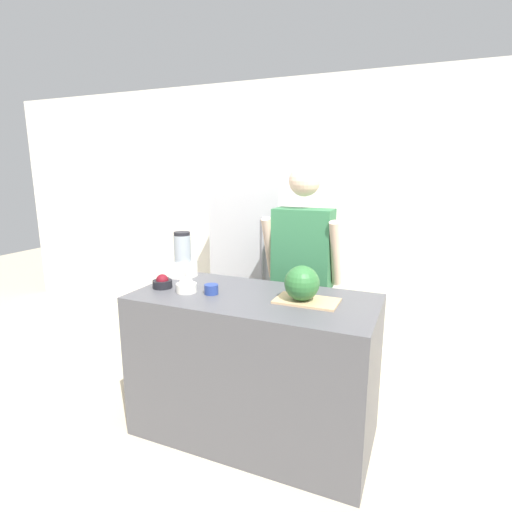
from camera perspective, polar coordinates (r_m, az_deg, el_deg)
The scene contains 11 objects.
ground_plane at distance 2.70m, azimuth -3.84°, elevation -27.82°, with size 14.00×14.00×0.00m, color beige.
wall_back at distance 4.03m, azimuth 9.40°, elevation 5.92°, with size 8.00×0.06×2.60m.
counter_island at distance 2.71m, azimuth -0.32°, elevation -15.41°, with size 1.53×0.74×0.96m.
refrigerator at distance 3.92m, azimuth 0.13°, elevation -0.59°, with size 0.67×0.69×1.73m.
person at distance 3.09m, azimuth 6.60°, elevation -3.29°, with size 0.58×0.28×1.77m.
cutting_board at distance 2.43m, azimuth 7.26°, elevation -6.38°, with size 0.38×0.23×0.01m.
watermelon at distance 2.38m, azimuth 6.57°, elevation -3.87°, with size 0.21×0.21×0.21m.
bowl_cherries at distance 2.75m, azimuth -13.23°, elevation -3.71°, with size 0.13×0.13×0.09m.
bowl_cream at distance 2.63m, azimuth -9.92°, elevation -4.23°, with size 0.13×0.13×0.10m.
bowl_small_blue at distance 2.57m, azimuth -6.40°, elevation -4.74°, with size 0.09×0.09×0.06m.
blender at distance 2.95m, azimuth -10.42°, elevation -0.20°, with size 0.15×0.15×0.34m.
Camera 1 is at (0.96, -1.83, 1.74)m, focal length 28.00 mm.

